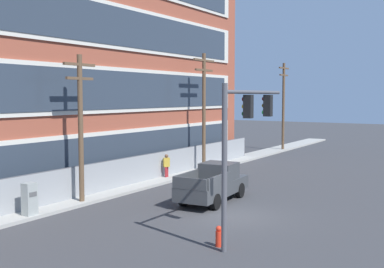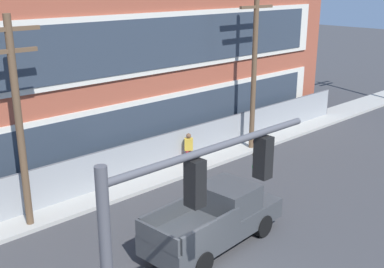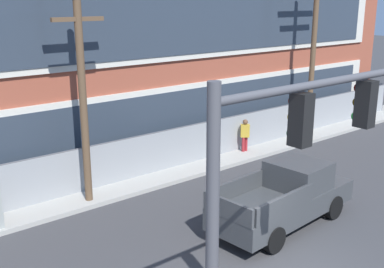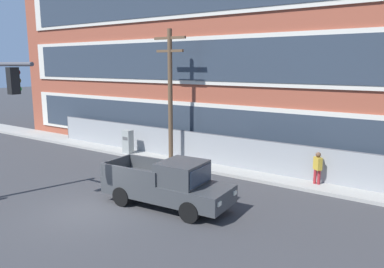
% 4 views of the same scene
% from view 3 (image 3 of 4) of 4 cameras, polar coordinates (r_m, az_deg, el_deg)
% --- Properties ---
extents(sidewalk_building_side, '(80.00, 2.14, 0.16)m').
position_cam_3_polar(sidewalk_building_side, '(18.98, -8.00, -5.97)').
color(sidewalk_building_side, '#9E9B93').
rests_on(sidewalk_building_side, ground).
extents(chain_link_fence, '(31.71, 0.06, 1.85)m').
position_cam_3_polar(chain_link_fence, '(20.78, -0.33, -1.35)').
color(chain_link_fence, gray).
rests_on(chain_link_fence, ground).
extents(traffic_signal_mast, '(5.13, 0.43, 5.99)m').
position_cam_3_polar(traffic_signal_mast, '(8.04, 10.24, -5.14)').
color(traffic_signal_mast, '#4C4C51').
rests_on(traffic_signal_mast, ground).
extents(pickup_truck_dark_grey, '(5.54, 2.30, 1.97)m').
position_cam_3_polar(pickup_truck_dark_grey, '(15.83, 11.03, -7.31)').
color(pickup_truck_dark_grey, '#383A3D').
rests_on(pickup_truck_dark_grey, ground).
extents(utility_pole_near_corner, '(2.13, 0.26, 7.62)m').
position_cam_3_polar(utility_pole_near_corner, '(16.51, -12.89, 5.39)').
color(utility_pole_near_corner, brown).
rests_on(utility_pole_near_corner, ground).
extents(utility_pole_midblock, '(2.76, 0.26, 8.60)m').
position_cam_3_polar(utility_pole_midblock, '(24.47, 14.20, 10.04)').
color(utility_pole_midblock, brown).
rests_on(utility_pole_midblock, ground).
extents(pedestrian_near_cabinet, '(0.46, 0.44, 1.69)m').
position_cam_3_polar(pedestrian_near_cabinet, '(22.46, 6.30, -0.04)').
color(pedestrian_near_cabinet, maroon).
rests_on(pedestrian_near_cabinet, ground).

